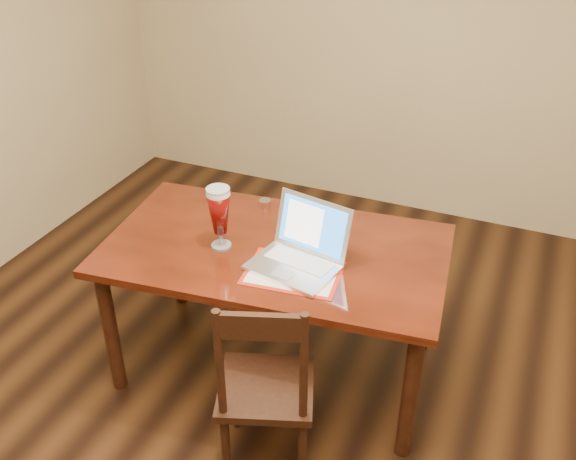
% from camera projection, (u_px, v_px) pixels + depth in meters
% --- Properties ---
extents(room_shell, '(4.51, 5.01, 2.71)m').
position_uv_depth(room_shell, '(280.00, 67.00, 1.75)').
color(room_shell, tan).
rests_on(room_shell, ground).
extents(dining_table, '(1.62, 1.02, 1.01)m').
position_uv_depth(dining_table, '(274.00, 261.00, 2.93)').
color(dining_table, '#54190B').
rests_on(dining_table, ground).
extents(dining_chair, '(0.48, 0.47, 0.90)m').
position_uv_depth(dining_chair, '(265.00, 388.00, 2.56)').
color(dining_chair, black).
rests_on(dining_chair, ground).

